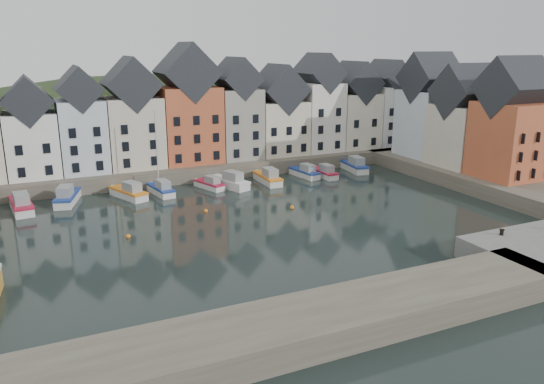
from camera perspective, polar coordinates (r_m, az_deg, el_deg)
ground at (r=57.98m, az=-0.91°, el=-3.87°), size 260.00×260.00×0.00m
far_quay at (r=85.01m, az=-9.16°, el=2.90°), size 90.00×16.00×2.00m
right_quay at (r=81.49m, az=22.67°, el=1.35°), size 14.00×54.00×2.00m
near_wall at (r=35.55m, az=-1.27°, el=-15.31°), size 50.00×6.00×2.00m
hillside at (r=114.51m, az=-12.34°, el=-3.84°), size 153.60×70.40×64.00m
far_terrace at (r=82.69m, az=-6.85°, el=8.19°), size 72.37×8.16×17.78m
right_terrace at (r=82.83m, az=20.20°, el=7.40°), size 8.30×24.25×16.36m
mooring_buoys at (r=61.29m, az=-6.37°, el=-2.73°), size 20.50×5.50×0.50m
boat_a at (r=70.11m, az=-25.35°, el=-1.27°), size 2.92×7.23×2.70m
boat_b at (r=71.52m, az=-21.16°, el=-0.51°), size 3.97×7.24×2.65m
boat_c at (r=71.33m, az=-15.11°, el=-0.07°), size 4.26×6.86×2.52m
boat_d at (r=72.17m, az=-11.83°, el=0.32°), size 2.74×6.20×11.44m
boat_e at (r=74.05m, az=-6.70°, el=0.82°), size 3.26×5.60×2.05m
boat_f at (r=74.30m, az=-4.62°, el=1.08°), size 4.54×7.30×2.68m
boat_g at (r=76.50m, az=-0.42°, el=1.52°), size 2.28×6.77×2.58m
boat_h at (r=80.32m, az=3.58°, el=2.11°), size 2.60×6.15×2.29m
boat_i at (r=80.48m, az=5.63°, el=2.08°), size 2.03×5.94×2.26m
boat_j at (r=85.15m, az=8.81°, el=2.80°), size 3.03×7.19×2.68m
mooring_bollard at (r=54.36m, az=23.48°, el=-3.96°), size 0.48×0.48×0.56m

